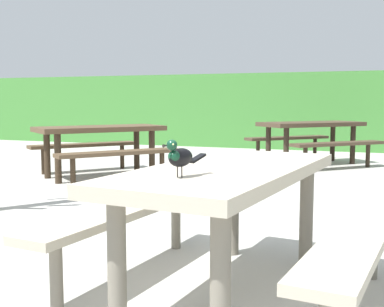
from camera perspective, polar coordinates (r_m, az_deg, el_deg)
The scene contains 6 objects.
ground_plane at distance 2.83m, azimuth -0.73°, elevation -16.95°, with size 60.00×60.00×0.00m, color #B7B5AD.
hedge_wall at distance 12.14m, azimuth 16.54°, elevation 4.66°, with size 28.00×1.56×1.74m, color #428438.
picnic_table_foreground at distance 2.84m, azimuth 4.18°, elevation -5.11°, with size 1.86×1.88×0.74m.
bird_grackle at distance 2.36m, azimuth -1.48°, elevation -0.31°, with size 0.14×0.28×0.18m.
picnic_table_mid_left at distance 8.96m, azimuth 13.41°, elevation 2.33°, with size 2.40×2.40×0.74m.
picnic_table_mid_right at distance 7.38m, azimuth -10.42°, elevation 1.65°, with size 2.37×2.38×0.74m.
Camera 1 is at (0.97, -2.42, 1.10)m, focal length 46.83 mm.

